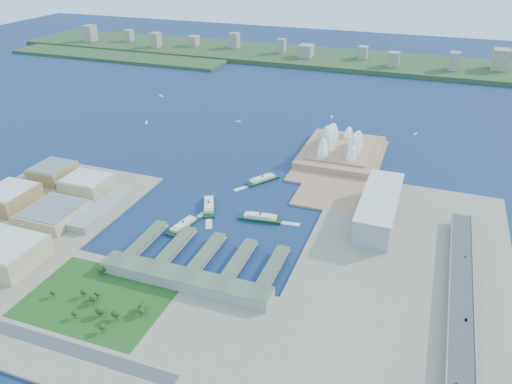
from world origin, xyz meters
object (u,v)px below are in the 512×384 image
at_px(opera_house, 343,139).
at_px(car_b, 466,320).
at_px(ferry_d, 260,216).
at_px(toaster_building, 379,208).
at_px(ferry_a, 209,204).
at_px(ferry_b, 262,178).
at_px(ferry_c, 183,224).
at_px(car_c, 465,257).

bearing_deg(opera_house, car_b, -62.63).
bearing_deg(car_b, ferry_d, -27.10).
height_order(opera_house, ferry_d, opera_house).
xyz_separation_m(opera_house, car_b, (199.00, -384.34, -16.42)).
bearing_deg(car_b, opera_house, -62.63).
bearing_deg(toaster_building, ferry_a, -168.60).
height_order(opera_house, ferry_b, opera_house).
bearing_deg(ferry_a, ferry_c, -123.78).
distance_m(ferry_b, ferry_d, 116.98).
bearing_deg(car_b, ferry_a, -22.21).
xyz_separation_m(ferry_a, ferry_c, (-9.43, -59.25, -0.53)).
bearing_deg(ferry_a, opera_house, 35.77).
relative_size(ferry_a, ferry_c, 1.10).
height_order(ferry_b, ferry_d, ferry_d).
bearing_deg(toaster_building, ferry_c, -156.17).
bearing_deg(ferry_b, car_c, 9.93).
relative_size(opera_house, toaster_building, 1.16).
relative_size(toaster_building, ferry_a, 2.55).
distance_m(toaster_building, car_c, 130.94).
xyz_separation_m(toaster_building, ferry_b, (-186.05, 59.28, -15.11)).
bearing_deg(opera_house, ferry_c, -115.96).
bearing_deg(ferry_d, ferry_c, 114.72).
bearing_deg(ferry_b, toaster_building, 16.31).
height_order(ferry_b, car_c, car_c).
relative_size(opera_house, ferry_c, 3.27).
relative_size(ferry_c, ferry_d, 0.94).
bearing_deg(opera_house, ferry_a, -119.50).
xyz_separation_m(ferry_c, ferry_d, (88.98, 53.53, 0.33)).
height_order(opera_house, toaster_building, opera_house).
height_order(toaster_building, ferry_a, toaster_building).
relative_size(ferry_a, ferry_b, 1.07).
bearing_deg(toaster_building, car_b, -59.40).
distance_m(ferry_a, car_c, 339.44).
bearing_deg(ferry_d, car_c, -100.84).
xyz_separation_m(ferry_b, ferry_d, (36.30, -111.21, 0.15)).
bearing_deg(ferry_d, car_b, -123.42).
relative_size(ferry_a, car_c, 14.37).
bearing_deg(opera_house, ferry_b, -124.32).
xyz_separation_m(opera_house, ferry_c, (-148.73, -305.46, -26.79)).
relative_size(toaster_building, ferry_b, 2.72).
relative_size(car_b, car_c, 1.04).
height_order(ferry_a, ferry_c, ferry_a).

